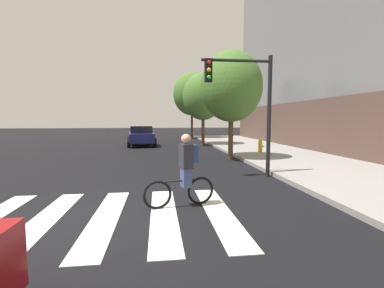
% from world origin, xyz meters
% --- Properties ---
extents(ground_plane, '(120.00, 120.00, 0.00)m').
position_xyz_m(ground_plane, '(0.00, 0.00, 0.00)').
color(ground_plane, black).
extents(crosswalk_stripes, '(6.51, 3.76, 0.01)m').
position_xyz_m(crosswalk_stripes, '(-0.21, 0.00, 0.01)').
color(crosswalk_stripes, silver).
rests_on(crosswalk_stripes, ground).
extents(sedan_mid, '(2.42, 4.56, 1.52)m').
position_xyz_m(sedan_mid, '(0.15, 15.63, 0.79)').
color(sedan_mid, navy).
rests_on(sedan_mid, ground).
extents(cyclist, '(1.67, 0.47, 1.69)m').
position_xyz_m(cyclist, '(2.08, 0.56, 0.84)').
color(cyclist, black).
rests_on(cyclist, ground).
extents(traffic_light_near, '(2.47, 0.28, 4.20)m').
position_xyz_m(traffic_light_near, '(4.50, 3.49, 2.86)').
color(traffic_light_near, black).
rests_on(traffic_light_near, ground).
extents(fire_hydrant, '(0.33, 0.22, 0.78)m').
position_xyz_m(fire_hydrant, '(7.15, 8.92, 0.53)').
color(fire_hydrant, gold).
rests_on(fire_hydrant, sidewalk).
extents(street_tree_near, '(3.01, 3.01, 5.36)m').
position_xyz_m(street_tree_near, '(5.06, 7.53, 3.62)').
color(street_tree_near, '#4C3823').
rests_on(street_tree_near, ground).
extents(street_tree_mid, '(3.13, 3.13, 5.56)m').
position_xyz_m(street_tree_mid, '(4.91, 15.08, 3.75)').
color(street_tree_mid, '#4C3823').
rests_on(street_tree_mid, ground).
extents(street_tree_far, '(3.87, 3.87, 6.88)m').
position_xyz_m(street_tree_far, '(4.98, 22.56, 4.65)').
color(street_tree_far, '#4C3823').
rests_on(street_tree_far, ground).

